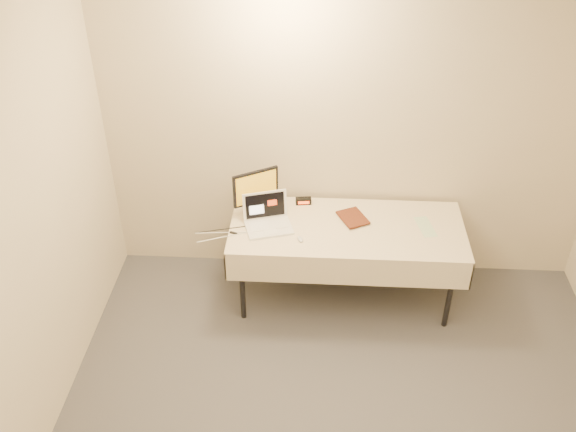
# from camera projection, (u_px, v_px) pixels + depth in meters

# --- Properties ---
(back_wall) EXTENTS (4.00, 0.10, 2.70)m
(back_wall) POSITION_uv_depth(u_px,v_px,m) (350.00, 131.00, 5.10)
(back_wall) COLOR beige
(back_wall) RESTS_ON ground
(table) EXTENTS (1.86, 0.81, 0.74)m
(table) POSITION_uv_depth(u_px,v_px,m) (347.00, 233.00, 5.11)
(table) COLOR black
(table) RESTS_ON ground
(laptop) EXTENTS (0.42, 0.38, 0.25)m
(laptop) POSITION_uv_depth(u_px,v_px,m) (267.00, 218.00, 5.07)
(laptop) COLOR white
(laptop) RESTS_ON table
(monitor) EXTENTS (0.34, 0.21, 0.40)m
(monitor) POSITION_uv_depth(u_px,v_px,m) (256.00, 189.00, 5.10)
(monitor) COLOR black
(monitor) RESTS_ON table
(book) EXTENTS (0.18, 0.10, 0.25)m
(book) POSITION_uv_depth(u_px,v_px,m) (343.00, 209.00, 5.06)
(book) COLOR maroon
(book) RESTS_ON table
(alarm_clock) EXTENTS (0.13, 0.07, 0.05)m
(alarm_clock) POSITION_uv_depth(u_px,v_px,m) (303.00, 201.00, 5.34)
(alarm_clock) COLOR black
(alarm_clock) RESTS_ON table
(clicker) EXTENTS (0.06, 0.09, 0.02)m
(clicker) POSITION_uv_depth(u_px,v_px,m) (300.00, 239.00, 4.93)
(clicker) COLOR silver
(clicker) RESTS_ON table
(paper_form) EXTENTS (0.16, 0.30, 0.00)m
(paper_form) POSITION_uv_depth(u_px,v_px,m) (425.00, 227.00, 5.08)
(paper_form) COLOR #B4D4A8
(paper_form) RESTS_ON table
(usb_dongle) EXTENTS (0.06, 0.04, 0.01)m
(usb_dongle) POSITION_uv_depth(u_px,v_px,m) (234.00, 233.00, 5.00)
(usb_dongle) COLOR black
(usb_dongle) RESTS_ON table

